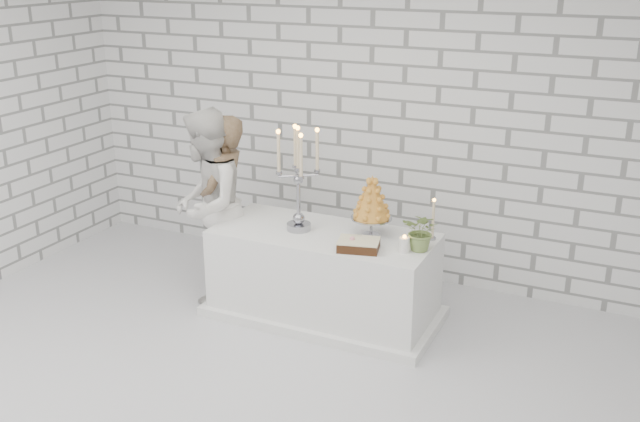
{
  "coord_description": "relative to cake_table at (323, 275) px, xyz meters",
  "views": [
    {
      "loc": [
        2.36,
        -3.61,
        2.91
      ],
      "look_at": [
        0.14,
        1.12,
        1.05
      ],
      "focal_mm": 41.18,
      "sensor_mm": 36.0,
      "label": 1
    }
  ],
  "objects": [
    {
      "name": "ground",
      "position": [
        -0.04,
        -1.42,
        -0.38
      ],
      "size": [
        6.0,
        5.0,
        0.01
      ],
      "primitive_type": "cube",
      "color": "silver",
      "rests_on": "ground"
    },
    {
      "name": "chocolate_cake",
      "position": [
        0.39,
        -0.21,
        0.42
      ],
      "size": [
        0.35,
        0.29,
        0.08
      ],
      "primitive_type": "cube",
      "rotation": [
        0.0,
        0.0,
        0.24
      ],
      "color": "black",
      "rests_on": "cake_table"
    },
    {
      "name": "flowers",
      "position": [
        0.83,
        -0.02,
        0.53
      ],
      "size": [
        0.29,
        0.25,
        0.31
      ],
      "primitive_type": "imported",
      "rotation": [
        0.0,
        0.0,
        -0.04
      ],
      "color": "olive",
      "rests_on": "cake_table"
    },
    {
      "name": "groom",
      "position": [
        -1.0,
        0.1,
        0.43
      ],
      "size": [
        0.46,
        0.63,
        1.6
      ],
      "primitive_type": "imported",
      "rotation": [
        0.0,
        0.0,
        -1.44
      ],
      "color": "brown",
      "rests_on": "ground"
    },
    {
      "name": "pillar_candle",
      "position": [
        0.72,
        -0.11,
        0.44
      ],
      "size": [
        0.1,
        0.1,
        0.12
      ],
      "primitive_type": "cylinder",
      "rotation": [
        0.0,
        0.0,
        -0.24
      ],
      "color": "white",
      "rests_on": "cake_table"
    },
    {
      "name": "bride",
      "position": [
        -1.09,
        -0.05,
        0.46
      ],
      "size": [
        0.86,
        0.97,
        1.68
      ],
      "primitive_type": "imported",
      "rotation": [
        0.0,
        0.0,
        -1.25
      ],
      "color": "silver",
      "rests_on": "ground"
    },
    {
      "name": "candelabra",
      "position": [
        -0.21,
        -0.02,
        0.81
      ],
      "size": [
        0.41,
        0.41,
        0.87
      ],
      "primitive_type": null,
      "rotation": [
        0.0,
        0.0,
        -0.17
      ],
      "color": "#92929B",
      "rests_on": "cake_table"
    },
    {
      "name": "croquembouche",
      "position": [
        0.37,
        0.1,
        0.63
      ],
      "size": [
        0.33,
        0.33,
        0.51
      ],
      "primitive_type": null,
      "rotation": [
        0.0,
        0.0,
        -0.01
      ],
      "color": "#B87423",
      "rests_on": "cake_table"
    },
    {
      "name": "cake_table",
      "position": [
        0.0,
        0.0,
        0.0
      ],
      "size": [
        1.8,
        0.8,
        0.75
      ],
      "primitive_type": "cube",
      "color": "white",
      "rests_on": "ground"
    },
    {
      "name": "wall_back",
      "position": [
        -0.04,
        1.08,
        1.12
      ],
      "size": [
        6.0,
        0.01,
        3.0
      ],
      "primitive_type": "cube",
      "color": "white",
      "rests_on": "ground"
    },
    {
      "name": "extra_taper",
      "position": [
        0.84,
        0.23,
        0.54
      ],
      "size": [
        0.07,
        0.07,
        0.32
      ],
      "primitive_type": "cylinder",
      "rotation": [
        0.0,
        0.0,
        -0.22
      ],
      "color": "beige",
      "rests_on": "cake_table"
    }
  ]
}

